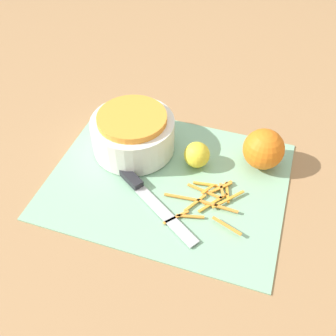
{
  "coord_description": "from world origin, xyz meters",
  "views": [
    {
      "loc": [
        0.17,
        -0.5,
        0.59
      ],
      "look_at": [
        0.0,
        0.0,
        0.04
      ],
      "focal_mm": 42.0,
      "sensor_mm": 36.0,
      "label": 1
    }
  ],
  "objects_px": {
    "knife": "(134,181)",
    "orange_left": "(264,149)",
    "bowl_speckled": "(133,132)",
    "lemon": "(197,155)"
  },
  "relations": [
    {
      "from": "orange_left",
      "to": "lemon",
      "type": "xyz_separation_m",
      "value": [
        -0.13,
        -0.04,
        -0.02
      ]
    },
    {
      "from": "bowl_speckled",
      "to": "orange_left",
      "type": "xyz_separation_m",
      "value": [
        0.27,
        0.04,
        -0.0
      ]
    },
    {
      "from": "knife",
      "to": "orange_left",
      "type": "distance_m",
      "value": 0.27
    },
    {
      "from": "bowl_speckled",
      "to": "orange_left",
      "type": "bearing_deg",
      "value": 7.79
    },
    {
      "from": "knife",
      "to": "orange_left",
      "type": "height_order",
      "value": "orange_left"
    },
    {
      "from": "lemon",
      "to": "bowl_speckled",
      "type": "bearing_deg",
      "value": 177.45
    },
    {
      "from": "orange_left",
      "to": "bowl_speckled",
      "type": "bearing_deg",
      "value": -172.21
    },
    {
      "from": "knife",
      "to": "orange_left",
      "type": "xyz_separation_m",
      "value": [
        0.23,
        0.13,
        0.04
      ]
    },
    {
      "from": "knife",
      "to": "lemon",
      "type": "height_order",
      "value": "lemon"
    },
    {
      "from": "bowl_speckled",
      "to": "orange_left",
      "type": "relative_size",
      "value": 2.09
    }
  ]
}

